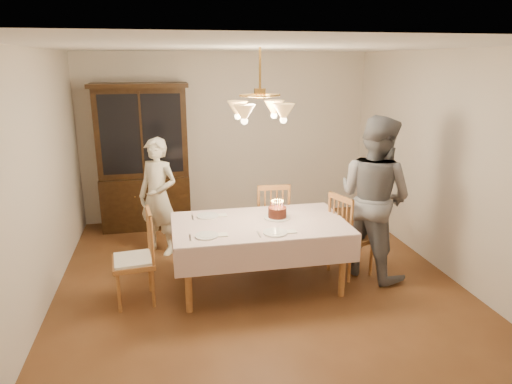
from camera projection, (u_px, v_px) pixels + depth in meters
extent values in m
plane|color=#563118|center=(259.00, 285.00, 5.22)|extent=(5.00, 5.00, 0.00)
plane|color=white|center=(260.00, 47.00, 4.49)|extent=(5.00, 5.00, 0.00)
plane|color=beige|center=(227.00, 137.00, 7.21)|extent=(4.50, 0.00, 4.50)
plane|color=beige|center=(354.00, 282.00, 2.50)|extent=(4.50, 0.00, 4.50)
plane|color=beige|center=(33.00, 186.00, 4.42)|extent=(0.00, 5.00, 5.00)
plane|color=beige|center=(449.00, 165.00, 5.29)|extent=(0.00, 5.00, 5.00)
cube|color=#975C2C|center=(260.00, 225.00, 5.01)|extent=(1.80, 1.00, 0.04)
cube|color=silver|center=(260.00, 223.00, 5.01)|extent=(1.90, 1.10, 0.01)
cylinder|color=#975C2C|center=(188.00, 280.00, 4.57)|extent=(0.07, 0.07, 0.71)
cylinder|color=#975C2C|center=(342.00, 266.00, 4.88)|extent=(0.07, 0.07, 0.71)
cylinder|color=#975C2C|center=(184.00, 247.00, 5.36)|extent=(0.07, 0.07, 0.71)
cylinder|color=#975C2C|center=(317.00, 237.00, 5.67)|extent=(0.07, 0.07, 0.71)
cube|color=black|center=(147.00, 201.00, 6.96)|extent=(1.30, 0.50, 0.80)
cube|color=black|center=(142.00, 132.00, 6.71)|extent=(1.30, 0.40, 1.30)
cube|color=black|center=(141.00, 134.00, 6.52)|extent=(1.14, 0.01, 1.14)
cube|color=black|center=(139.00, 85.00, 6.48)|extent=(1.38, 0.54, 0.06)
cube|color=#975C2C|center=(271.00, 222.00, 5.92)|extent=(0.47, 0.45, 0.05)
cube|color=#975C2C|center=(274.00, 188.00, 5.59)|extent=(0.40, 0.07, 0.06)
cylinder|color=#975C2C|center=(282.00, 234.00, 6.16)|extent=(0.04, 0.04, 0.43)
cylinder|color=#975C2C|center=(256.00, 235.00, 6.12)|extent=(0.04, 0.04, 0.43)
cylinder|color=#975C2C|center=(287.00, 243.00, 5.84)|extent=(0.04, 0.04, 0.43)
cylinder|color=#975C2C|center=(259.00, 245.00, 5.80)|extent=(0.04, 0.04, 0.43)
cube|color=#975C2C|center=(133.00, 262.00, 4.74)|extent=(0.47, 0.48, 0.05)
cube|color=#975C2C|center=(149.00, 213.00, 4.65)|extent=(0.08, 0.40, 0.06)
cylinder|color=#975C2C|center=(118.00, 278.00, 4.92)|extent=(0.04, 0.04, 0.43)
cylinder|color=#975C2C|center=(119.00, 293.00, 4.59)|extent=(0.04, 0.04, 0.43)
cylinder|color=#975C2C|center=(150.00, 273.00, 5.02)|extent=(0.04, 0.04, 0.43)
cylinder|color=#975C2C|center=(153.00, 288.00, 4.69)|extent=(0.04, 0.04, 0.43)
cube|color=white|center=(133.00, 259.00, 4.73)|extent=(0.42, 0.44, 0.03)
cube|color=#975C2C|center=(351.00, 238.00, 5.39)|extent=(0.54, 0.56, 0.05)
cube|color=#975C2C|center=(341.00, 198.00, 5.15)|extent=(0.17, 0.39, 0.06)
cylinder|color=#975C2C|center=(371.00, 258.00, 5.40)|extent=(0.04, 0.04, 0.43)
cylinder|color=#975C2C|center=(350.00, 248.00, 5.69)|extent=(0.04, 0.04, 0.43)
cylinder|color=#975C2C|center=(350.00, 265.00, 5.23)|extent=(0.04, 0.04, 0.43)
cylinder|color=#975C2C|center=(329.00, 254.00, 5.52)|extent=(0.04, 0.04, 0.43)
imported|color=white|center=(158.00, 197.00, 5.90)|extent=(0.67, 0.63, 1.54)
imported|color=slate|center=(374.00, 197.00, 5.27)|extent=(1.09, 1.16, 1.89)
cylinder|color=white|center=(277.00, 217.00, 5.14)|extent=(0.30, 0.30, 0.01)
cylinder|color=#37140C|center=(277.00, 212.00, 5.13)|extent=(0.21, 0.21, 0.11)
cylinder|color=#598CD8|center=(283.00, 204.00, 5.11)|extent=(0.01, 0.01, 0.07)
sphere|color=#FFB23F|center=(283.00, 201.00, 5.10)|extent=(0.01, 0.01, 0.01)
cylinder|color=pink|center=(282.00, 203.00, 5.14)|extent=(0.01, 0.01, 0.07)
sphere|color=#FFB23F|center=(282.00, 200.00, 5.13)|extent=(0.01, 0.01, 0.01)
cylinder|color=#EACC66|center=(280.00, 203.00, 5.15)|extent=(0.01, 0.01, 0.07)
sphere|color=#FFB23F|center=(280.00, 200.00, 5.14)|extent=(0.01, 0.01, 0.01)
cylinder|color=#598CD8|center=(277.00, 203.00, 5.16)|extent=(0.01, 0.01, 0.07)
sphere|color=#FFB23F|center=(277.00, 199.00, 5.15)|extent=(0.01, 0.01, 0.01)
cylinder|color=pink|center=(275.00, 203.00, 5.16)|extent=(0.01, 0.01, 0.07)
sphere|color=#FFB23F|center=(275.00, 200.00, 5.14)|extent=(0.01, 0.01, 0.01)
cylinder|color=#EACC66|center=(273.00, 203.00, 5.14)|extent=(0.01, 0.01, 0.07)
sphere|color=#FFB23F|center=(273.00, 200.00, 5.13)|extent=(0.01, 0.01, 0.01)
cylinder|color=#598CD8|center=(272.00, 204.00, 5.12)|extent=(0.01, 0.01, 0.07)
sphere|color=#FFB23F|center=(272.00, 201.00, 5.11)|extent=(0.01, 0.01, 0.01)
cylinder|color=pink|center=(272.00, 205.00, 5.09)|extent=(0.01, 0.01, 0.07)
sphere|color=#FFB23F|center=(272.00, 201.00, 5.08)|extent=(0.01, 0.01, 0.01)
cylinder|color=#EACC66|center=(273.00, 205.00, 5.07)|extent=(0.01, 0.01, 0.07)
sphere|color=#FFB23F|center=(273.00, 202.00, 5.05)|extent=(0.01, 0.01, 0.01)
cylinder|color=#598CD8|center=(275.00, 206.00, 5.05)|extent=(0.01, 0.01, 0.07)
sphere|color=#FFB23F|center=(275.00, 202.00, 5.04)|extent=(0.01, 0.01, 0.01)
cylinder|color=pink|center=(277.00, 206.00, 5.04)|extent=(0.01, 0.01, 0.07)
sphere|color=#FFB23F|center=(278.00, 203.00, 5.03)|extent=(0.01, 0.01, 0.01)
cylinder|color=#EACC66|center=(280.00, 206.00, 5.05)|extent=(0.01, 0.01, 0.07)
sphere|color=#FFB23F|center=(280.00, 203.00, 5.04)|extent=(0.01, 0.01, 0.01)
cylinder|color=#598CD8|center=(282.00, 205.00, 5.06)|extent=(0.01, 0.01, 0.07)
sphere|color=#FFB23F|center=(282.00, 202.00, 5.05)|extent=(0.01, 0.01, 0.01)
cylinder|color=pink|center=(283.00, 205.00, 5.09)|extent=(0.01, 0.01, 0.07)
sphere|color=#FFB23F|center=(283.00, 201.00, 5.08)|extent=(0.01, 0.01, 0.01)
cylinder|color=white|center=(207.00, 236.00, 4.61)|extent=(0.24, 0.24, 0.02)
cube|color=silver|center=(190.00, 237.00, 4.58)|extent=(0.01, 0.16, 0.01)
cube|color=white|center=(223.00, 235.00, 4.64)|extent=(0.10, 0.10, 0.01)
cylinder|color=white|center=(275.00, 233.00, 4.69)|extent=(0.26, 0.26, 0.02)
cube|color=silver|center=(259.00, 234.00, 4.66)|extent=(0.01, 0.16, 0.01)
cube|color=white|center=(291.00, 231.00, 4.73)|extent=(0.10, 0.10, 0.01)
cylinder|color=white|center=(208.00, 216.00, 5.19)|extent=(0.25, 0.25, 0.02)
cube|color=silver|center=(193.00, 217.00, 5.16)|extent=(0.01, 0.16, 0.01)
cube|color=white|center=(222.00, 215.00, 5.23)|extent=(0.10, 0.10, 0.01)
cylinder|color=#BF8C3F|center=(260.00, 68.00, 4.55)|extent=(0.02, 0.02, 0.40)
cylinder|color=#BF8C3F|center=(260.00, 93.00, 4.62)|extent=(0.12, 0.12, 0.10)
cone|color=#D8994C|center=(274.00, 109.00, 4.89)|extent=(0.22, 0.22, 0.18)
sphere|color=#FFD899|center=(274.00, 115.00, 4.91)|extent=(0.07, 0.07, 0.07)
cone|color=#D8994C|center=(238.00, 110.00, 4.82)|extent=(0.22, 0.22, 0.18)
sphere|color=#FFD899|center=(238.00, 116.00, 4.84)|extent=(0.07, 0.07, 0.07)
cone|color=#D8994C|center=(244.00, 114.00, 4.44)|extent=(0.22, 0.22, 0.18)
sphere|color=#FFD899|center=(244.00, 121.00, 4.46)|extent=(0.07, 0.07, 0.07)
cone|color=#D8994C|center=(284.00, 113.00, 4.52)|extent=(0.22, 0.22, 0.18)
sphere|color=#FFD899|center=(283.00, 120.00, 4.54)|extent=(0.07, 0.07, 0.07)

